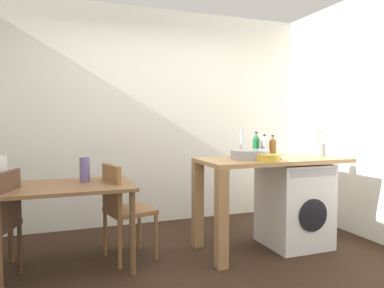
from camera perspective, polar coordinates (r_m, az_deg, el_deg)
name	(u,v)px	position (r m, az deg, el deg)	size (l,w,h in m)	color
ground_plane	(197,276)	(3.19, 0.74, -20.25)	(5.46, 5.46, 0.00)	black
wall_back	(147,117)	(4.60, -7.09, 4.32)	(4.60, 0.10, 2.70)	silver
dining_table	(68,196)	(3.34, -19.11, -7.78)	(1.10, 0.76, 0.74)	brown
chair_opposite	(123,206)	(3.44, -10.98, -9.62)	(0.48, 0.48, 0.90)	olive
kitchen_counter	(254,175)	(3.62, 9.86, -4.86)	(1.50, 0.68, 0.92)	tan
washing_machine	(294,204)	(3.93, 15.88, -9.17)	(0.60, 0.61, 0.86)	white
sink_basin	(250,155)	(3.57, 9.18, -1.67)	(0.38, 0.38, 0.09)	#9EA0A5
tap	(241,144)	(3.72, 7.83, 0.02)	(0.02, 0.02, 0.28)	#B2B2B7
bottle_tall_green	(256,145)	(3.88, 10.14, -0.18)	(0.07, 0.07, 0.26)	#19592D
bottle_squat_brown	(264,146)	(3.92, 11.42, -0.34)	(0.07, 0.07, 0.23)	silver
bottle_clear_small	(273,146)	(4.01, 12.69, -0.34)	(0.08, 0.08, 0.22)	brown
mixing_bowl	(268,157)	(3.44, 11.97, -2.08)	(0.22, 0.22, 0.06)	gold
utensil_crock	(320,149)	(4.12, 19.72, -0.80)	(0.11, 0.11, 0.30)	gray
vase	(85,169)	(3.41, -16.69, -3.90)	(0.09, 0.09, 0.23)	slate
scissors	(274,159)	(3.60, 12.90, -2.33)	(0.15, 0.06, 0.01)	#B2B2B7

